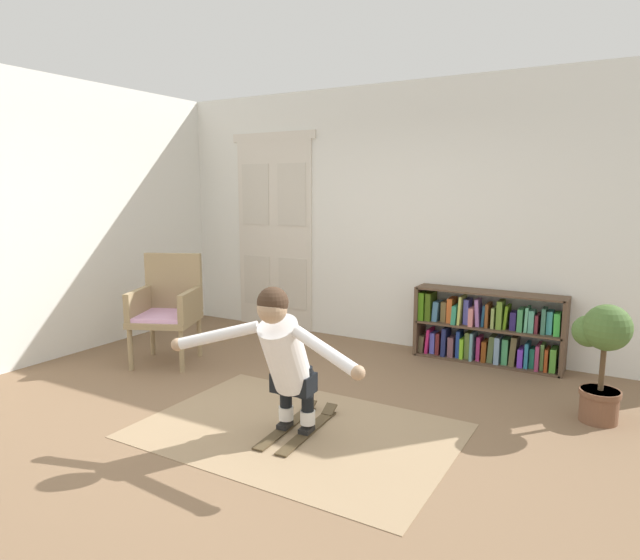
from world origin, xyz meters
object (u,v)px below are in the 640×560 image
object	(u,v)px
wicker_chair	(167,306)
bookshelf	(485,330)
skis_pair	(299,426)
potted_plant	(601,349)
person_skier	(284,353)

from	to	relation	value
wicker_chair	bookshelf	bearing A→B (deg)	29.30
skis_pair	potted_plant	bearing A→B (deg)	33.39
bookshelf	skis_pair	size ratio (longest dim) A/B	1.74
wicker_chair	person_skier	world-z (taller)	person_skier
wicker_chair	potted_plant	xyz separation A→B (m)	(3.93, 0.52, -0.00)
potted_plant	person_skier	distance (m)	2.38
wicker_chair	skis_pair	xyz separation A→B (m)	(2.04, -0.72, -0.56)
person_skier	potted_plant	bearing A→B (deg)	37.87
potted_plant	skis_pair	world-z (taller)	potted_plant
bookshelf	wicker_chair	distance (m)	3.26
skis_pair	person_skier	world-z (taller)	person_skier
bookshelf	person_skier	distance (m)	2.66
bookshelf	wicker_chair	bearing A→B (deg)	-150.70
person_skier	wicker_chair	bearing A→B (deg)	155.52
bookshelf	potted_plant	size ratio (longest dim) A/B	1.60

